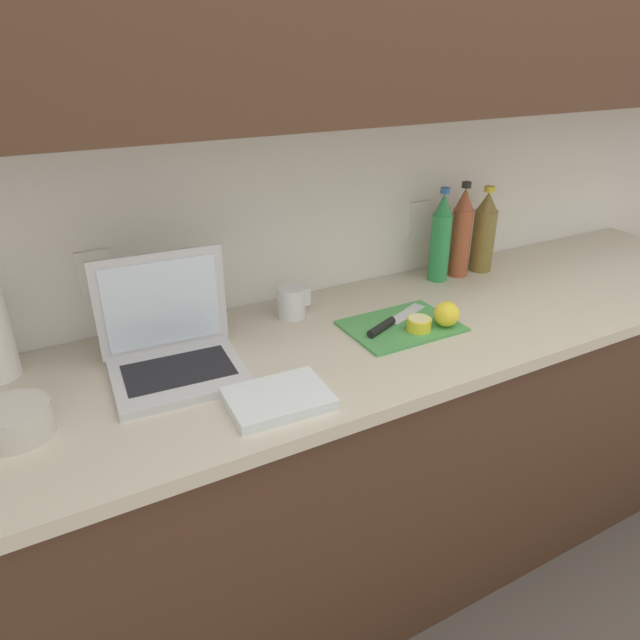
{
  "coord_description": "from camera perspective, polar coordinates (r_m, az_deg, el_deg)",
  "views": [
    {
      "loc": [
        -0.97,
        -1.15,
        1.6
      ],
      "look_at": [
        -0.35,
        -0.01,
        0.97
      ],
      "focal_mm": 32.0,
      "sensor_mm": 36.0,
      "label": 1
    }
  ],
  "objects": [
    {
      "name": "bottle_green_soda",
      "position": [
        2.02,
        16.07,
        8.4
      ],
      "size": [
        0.08,
        0.08,
        0.29
      ],
      "color": "olive",
      "rests_on": "counter_unit"
    },
    {
      "name": "knife",
      "position": [
        1.57,
        6.78,
        -0.38
      ],
      "size": [
        0.26,
        0.13,
        0.02
      ],
      "rotation": [
        0.0,
        0.0,
        0.4
      ],
      "color": "silver",
      "rests_on": "cutting_board"
    },
    {
      "name": "lemon_half_cut",
      "position": [
        1.56,
        9.86,
        -0.38
      ],
      "size": [
        0.07,
        0.07,
        0.04
      ],
      "color": "yellow",
      "rests_on": "cutting_board"
    },
    {
      "name": "cutting_board",
      "position": [
        1.59,
        8.11,
        -0.6
      ],
      "size": [
        0.31,
        0.22,
        0.01
      ],
      "primitive_type": "cube",
      "color": "#4C9E51",
      "rests_on": "counter_unit"
    },
    {
      "name": "measuring_cup",
      "position": [
        1.63,
        -2.87,
        1.82
      ],
      "size": [
        0.1,
        0.08,
        0.09
      ],
      "color": "silver",
      "rests_on": "counter_unit"
    },
    {
      "name": "laptop",
      "position": [
        1.4,
        -14.59,
        -2.38
      ],
      "size": [
        0.32,
        0.28,
        0.27
      ],
      "rotation": [
        0.0,
        0.0,
        -0.06
      ],
      "color": "silver",
      "rests_on": "counter_unit"
    },
    {
      "name": "bottle_oil_tall",
      "position": [
        1.95,
        13.93,
        8.39
      ],
      "size": [
        0.07,
        0.07,
        0.31
      ],
      "color": "#A34C2D",
      "rests_on": "counter_unit"
    },
    {
      "name": "counter_unit",
      "position": [
        1.9,
        9.84,
        -11.44
      ],
      "size": [
        2.5,
        0.65,
        0.89
      ],
      "color": "#472D1E",
      "rests_on": "ground_plane"
    },
    {
      "name": "lemon_whole_beside",
      "position": [
        1.59,
        12.54,
        0.58
      ],
      "size": [
        0.07,
        0.07,
        0.07
      ],
      "color": "yellow",
      "rests_on": "cutting_board"
    },
    {
      "name": "wall_back",
      "position": [
        1.7,
        6.67,
        24.49
      ],
      "size": [
        5.2,
        0.38,
        2.6
      ],
      "color": "white",
      "rests_on": "ground_plane"
    },
    {
      "name": "bowl_white",
      "position": [
        1.3,
        -28.16,
        -8.92
      ],
      "size": [
        0.14,
        0.14,
        0.07
      ],
      "color": "beige",
      "rests_on": "counter_unit"
    },
    {
      "name": "ground_plane",
      "position": [
        2.19,
        8.44,
        -21.12
      ],
      "size": [
        12.0,
        12.0,
        0.0
      ],
      "primitive_type": "plane",
      "color": "#564C47",
      "rests_on": "ground"
    },
    {
      "name": "dish_towel",
      "position": [
        1.26,
        -4.19,
        -7.82
      ],
      "size": [
        0.23,
        0.17,
        0.02
      ],
      "primitive_type": "cube",
      "rotation": [
        0.0,
        0.0,
        -0.05
      ],
      "color": "white",
      "rests_on": "counter_unit"
    },
    {
      "name": "bottle_water_clear",
      "position": [
        1.9,
        11.96,
        7.97
      ],
      "size": [
        0.07,
        0.07,
        0.31
      ],
      "color": "#2D934C",
      "rests_on": "counter_unit"
    }
  ]
}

